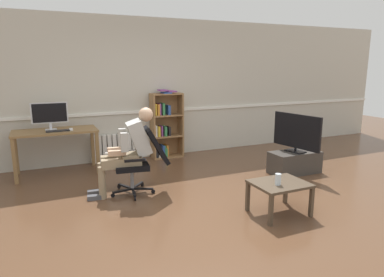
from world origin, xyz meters
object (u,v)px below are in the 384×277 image
(computer_desk, at_px, (55,136))
(bookshelf, at_px, (165,126))
(coffee_table, at_px, (280,187))
(tv_stand, at_px, (295,162))
(tv_screen, at_px, (297,132))
(radiator, at_px, (117,148))
(person_seated, at_px, (128,149))
(imac_monitor, at_px, (50,114))
(keyboard, at_px, (58,131))
(office_chair, at_px, (143,158))
(drinking_glass, at_px, (278,179))
(computer_mouse, at_px, (71,129))

(computer_desk, height_order, bookshelf, bookshelf)
(computer_desk, xyz_separation_m, coffee_table, (2.40, -2.83, -0.30))
(tv_stand, distance_m, tv_screen, 0.52)
(radiator, distance_m, person_seated, 1.84)
(person_seated, relative_size, coffee_table, 1.87)
(imac_monitor, xyz_separation_m, tv_stand, (3.76, -1.68, -0.84))
(keyboard, relative_size, radiator, 0.40)
(tv_stand, height_order, coffee_table, coffee_table)
(keyboard, distance_m, office_chair, 1.67)
(person_seated, distance_m, coffee_table, 2.11)
(tv_stand, xyz_separation_m, drinking_glass, (-1.38, -1.29, 0.29))
(office_chair, relative_size, tv_stand, 1.11)
(person_seated, bearing_deg, bookshelf, 153.72)
(office_chair, height_order, person_seated, person_seated)
(tv_stand, bearing_deg, keyboard, 158.23)
(office_chair, xyz_separation_m, drinking_glass, (1.24, -1.47, -0.04))
(keyboard, height_order, tv_screen, tv_screen)
(bookshelf, height_order, tv_screen, bookshelf)
(computer_mouse, height_order, bookshelf, bookshelf)
(office_chair, distance_m, tv_stand, 2.64)
(bookshelf, height_order, coffee_table, bookshelf)
(imac_monitor, bearing_deg, bookshelf, 5.82)
(office_chair, distance_m, person_seated, 0.25)
(computer_desk, xyz_separation_m, imac_monitor, (-0.06, 0.08, 0.37))
(computer_mouse, bearing_deg, keyboard, -174.42)
(imac_monitor, bearing_deg, computer_desk, -53.56)
(office_chair, height_order, coffee_table, office_chair)
(radiator, bearing_deg, tv_screen, -37.37)
(bookshelf, xyz_separation_m, tv_stand, (1.66, -1.89, -0.44))
(imac_monitor, height_order, drinking_glass, imac_monitor)
(keyboard, bearing_deg, tv_screen, -21.75)
(computer_mouse, xyz_separation_m, person_seated, (0.64, -1.27, -0.12))
(bookshelf, bearing_deg, office_chair, -119.14)
(imac_monitor, xyz_separation_m, drinking_glass, (2.38, -2.97, -0.55))
(imac_monitor, distance_m, drinking_glass, 3.84)
(radiator, bearing_deg, drinking_glass, -69.49)
(computer_mouse, relative_size, tv_stand, 0.12)
(keyboard, xyz_separation_m, tv_screen, (3.66, -1.46, -0.06))
(person_seated, bearing_deg, imac_monitor, -139.32)
(keyboard, distance_m, drinking_glass, 3.59)
(person_seated, relative_size, tv_screen, 1.32)
(imac_monitor, distance_m, person_seated, 1.78)
(keyboard, relative_size, tv_screen, 0.39)
(keyboard, height_order, radiator, keyboard)
(keyboard, distance_m, coffee_table, 3.61)
(imac_monitor, relative_size, tv_stand, 0.67)
(drinking_glass, bearing_deg, tv_stand, 43.12)
(bookshelf, relative_size, drinking_glass, 9.78)
(person_seated, distance_m, drinking_glass, 2.09)
(computer_desk, height_order, radiator, computer_desk)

